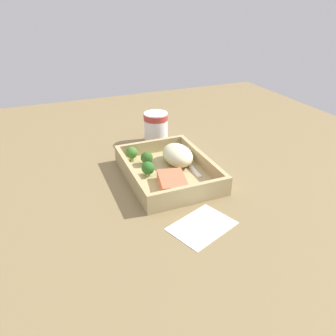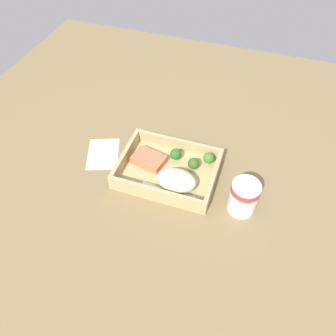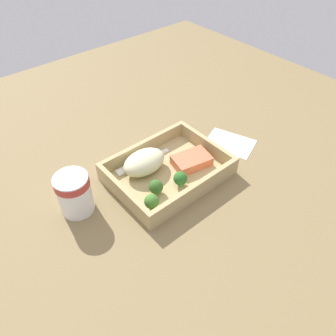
% 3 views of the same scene
% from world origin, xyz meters
% --- Properties ---
extents(ground_plane, '(1.60, 1.60, 0.02)m').
position_xyz_m(ground_plane, '(0.00, 0.00, -0.01)').
color(ground_plane, olive).
extents(takeout_tray, '(0.28, 0.21, 0.01)m').
position_xyz_m(takeout_tray, '(0.00, 0.00, 0.01)').
color(takeout_tray, tan).
rests_on(takeout_tray, ground_plane).
extents(tray_rim, '(0.28, 0.21, 0.04)m').
position_xyz_m(tray_rim, '(0.00, 0.00, 0.03)').
color(tray_rim, tan).
rests_on(tray_rim, takeout_tray).
extents(salmon_fillet, '(0.11, 0.08, 0.02)m').
position_xyz_m(salmon_fillet, '(-0.07, 0.02, 0.02)').
color(salmon_fillet, '#DA6A47').
rests_on(salmon_fillet, takeout_tray).
extents(mashed_potatoes, '(0.11, 0.08, 0.05)m').
position_xyz_m(mashed_potatoes, '(0.04, -0.05, 0.04)').
color(mashed_potatoes, beige).
rests_on(mashed_potatoes, takeout_tray).
extents(broccoli_floret_1, '(0.03, 0.03, 0.04)m').
position_xyz_m(broccoli_floret_1, '(0.10, 0.07, 0.04)').
color(broccoli_floret_1, '#88AC64').
rests_on(broccoli_floret_1, takeout_tray).
extents(broccoli_floret_2, '(0.03, 0.03, 0.04)m').
position_xyz_m(broccoli_floret_2, '(0.07, 0.04, 0.03)').
color(broccoli_floret_2, '#769D51').
rests_on(broccoli_floret_2, takeout_tray).
extents(broccoli_floret_3, '(0.03, 0.03, 0.04)m').
position_xyz_m(broccoli_floret_3, '(0.01, 0.05, 0.03)').
color(broccoli_floret_3, '#7FAA63').
rests_on(broccoli_floret_3, takeout_tray).
extents(fork, '(0.16, 0.03, 0.00)m').
position_xyz_m(fork, '(0.03, -0.07, 0.01)').
color(fork, white).
rests_on(fork, takeout_tray).
extents(paper_cup, '(0.08, 0.08, 0.10)m').
position_xyz_m(paper_cup, '(0.23, -0.05, 0.06)').
color(paper_cup, white).
rests_on(paper_cup, ground_plane).
extents(receipt_slip, '(0.14, 0.16, 0.00)m').
position_xyz_m(receipt_slip, '(-0.22, 0.01, 0.00)').
color(receipt_slip, white).
rests_on(receipt_slip, ground_plane).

